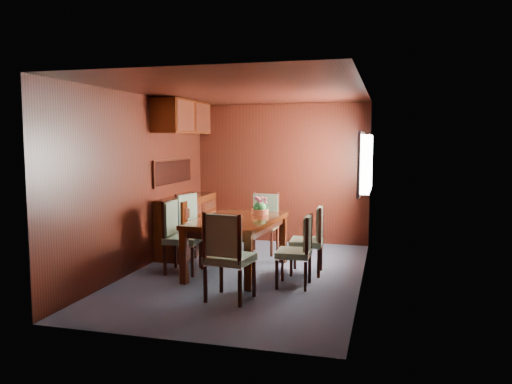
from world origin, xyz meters
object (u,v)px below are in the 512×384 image
(chair_right_near, at_px, (299,247))
(chair_head, at_px, (227,252))
(chair_left_near, at_px, (178,232))
(sideboard, at_px, (187,225))
(dining_table, at_px, (237,226))
(flower_centerpiece, at_px, (260,206))

(chair_right_near, xyz_separation_m, chair_head, (-0.67, -0.77, 0.07))
(chair_left_near, bearing_deg, sideboard, -166.67)
(dining_table, distance_m, flower_centerpiece, 0.53)
(chair_head, distance_m, flower_centerpiece, 1.67)
(dining_table, xyz_separation_m, chair_right_near, (0.92, -0.43, -0.14))
(sideboard, xyz_separation_m, flower_centerpiece, (1.31, -0.46, 0.41))
(dining_table, relative_size, chair_right_near, 1.86)
(chair_right_near, relative_size, flower_centerpiece, 3.44)
(chair_right_near, bearing_deg, chair_head, 137.57)
(dining_table, distance_m, chair_left_near, 0.80)
(chair_left_near, relative_size, chair_right_near, 1.11)
(chair_right_near, bearing_deg, dining_table, 63.35)
(dining_table, distance_m, chair_head, 1.23)
(sideboard, relative_size, chair_right_near, 1.59)
(chair_left_near, height_order, chair_head, chair_head)
(sideboard, relative_size, chair_head, 1.39)
(chair_left_near, relative_size, flower_centerpiece, 3.82)
(sideboard, height_order, flower_centerpiece, flower_centerpiece)
(sideboard, xyz_separation_m, chair_right_near, (2.02, -1.34, 0.04))
(dining_table, xyz_separation_m, chair_head, (0.25, -1.20, -0.07))
(dining_table, bearing_deg, chair_right_near, -20.86)
(sideboard, distance_m, dining_table, 1.44)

